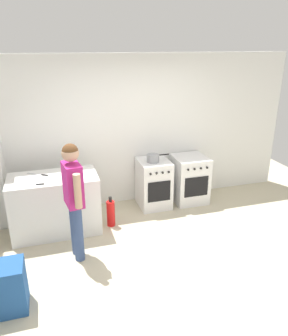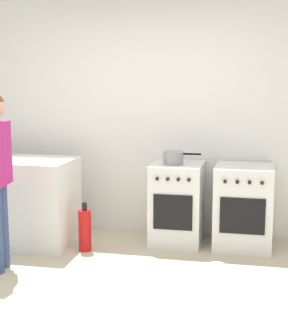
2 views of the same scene
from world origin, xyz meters
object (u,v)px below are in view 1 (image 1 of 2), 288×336
at_px(oven_left, 154,183).
at_px(oven_right, 189,179).
at_px(fire_extinguisher, 111,213).
at_px(recycling_crate_lower, 3,299).
at_px(knife_chef, 34,185).
at_px(person, 74,193).
at_px(knife_bread, 39,174).
at_px(pot, 153,158).

xyz_separation_m(oven_left, oven_right, (0.69, 0.00, 0.00)).
bearing_deg(fire_extinguisher, recycling_crate_lower, -136.08).
relative_size(knife_chef, person, 0.19).
bearing_deg(recycling_crate_lower, oven_right, 32.07).
xyz_separation_m(oven_right, knife_chef, (-2.65, -0.62, 0.48)).
xyz_separation_m(knife_bread, person, (0.43, -0.92, 0.05)).
bearing_deg(knife_chef, knife_bread, 80.33).
distance_m(knife_bread, knife_chef, 0.39).
distance_m(knife_bread, recycling_crate_lower, 1.89).
xyz_separation_m(oven_left, fire_extinguisher, (-0.87, -0.48, -0.21)).
relative_size(person, fire_extinguisher, 3.22).
bearing_deg(recycling_crate_lower, knife_bread, 74.78).
bearing_deg(oven_left, knife_bread, -172.96).
height_order(oven_right, fire_extinguisher, oven_right).
height_order(person, recycling_crate_lower, person).
distance_m(pot, knife_bread, 1.87).
distance_m(oven_right, pot, 0.87).
height_order(pot, knife_chef, pot).
xyz_separation_m(pot, recycling_crate_lower, (-2.31, -1.84, -0.78)).
bearing_deg(person, pot, 37.53).
height_order(knife_chef, person, person).
height_order(oven_left, knife_chef, knife_chef).
distance_m(oven_left, recycling_crate_lower, 3.03).
bearing_deg(pot, knife_chef, -163.76).
height_order(oven_left, pot, pot).
distance_m(oven_right, knife_chef, 2.76).
relative_size(knife_bread, person, 0.19).
relative_size(oven_left, pot, 2.18).
height_order(oven_left, person, person).
bearing_deg(knife_chef, person, -46.83).
bearing_deg(fire_extinguisher, pot, 26.67).
bearing_deg(recycling_crate_lower, knife_chef, 73.17).
xyz_separation_m(knife_chef, recycling_crate_lower, (-0.39, -1.28, -0.76)).
bearing_deg(knife_bread, oven_left, 7.04).
bearing_deg(person, oven_left, 38.30).
bearing_deg(person, fire_extinguisher, 48.87).
bearing_deg(pot, knife_bread, -174.60).
distance_m(pot, knife_chef, 2.01).
height_order(oven_left, recycling_crate_lower, oven_left).
relative_size(oven_right, knife_bread, 2.74).
height_order(oven_right, recycling_crate_lower, oven_right).
bearing_deg(person, recycling_crate_lower, -139.89).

